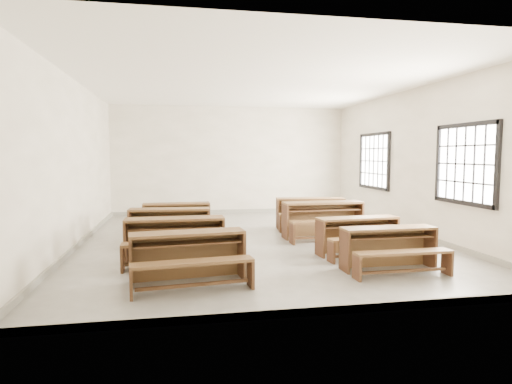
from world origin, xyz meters
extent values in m
plane|color=gray|center=(0.00, 0.00, 0.00)|extent=(8.50, 8.50, 0.00)
cube|color=white|center=(0.00, 0.00, 3.18)|extent=(7.00, 8.50, 0.05)
cube|color=white|center=(0.00, 4.22, 1.60)|extent=(7.00, 0.05, 3.20)
cube|color=white|center=(0.00, -4.22, 1.60)|extent=(7.00, 0.05, 3.20)
cube|color=white|center=(-3.48, 0.00, 1.60)|extent=(0.05, 8.50, 3.20)
cube|color=white|center=(3.48, 0.00, 1.60)|extent=(0.05, 8.50, 3.20)
cube|color=gray|center=(0.00, 4.23, 0.05)|extent=(7.00, 0.04, 0.10)
cube|color=gray|center=(0.00, -4.23, 0.05)|extent=(7.00, 0.04, 0.10)
cube|color=gray|center=(-3.48, 0.00, 0.05)|extent=(0.04, 8.50, 0.10)
cube|color=gray|center=(3.48, 0.00, 0.05)|extent=(0.04, 8.50, 0.10)
cube|color=white|center=(3.47, -1.80, 1.60)|extent=(0.02, 1.50, 1.30)
cube|color=black|center=(3.45, -1.80, 2.29)|extent=(0.06, 1.62, 0.08)
cube|color=black|center=(3.45, -1.80, 0.91)|extent=(0.06, 1.62, 0.08)
cube|color=black|center=(3.45, -2.59, 1.60)|extent=(0.06, 0.08, 1.46)
cube|color=black|center=(3.45, -1.01, 1.60)|extent=(0.06, 0.08, 1.46)
cube|color=white|center=(3.47, 1.80, 1.60)|extent=(0.02, 1.50, 1.30)
cube|color=black|center=(3.45, 1.80, 2.29)|extent=(0.06, 1.62, 0.08)
cube|color=black|center=(3.45, 1.80, 0.91)|extent=(0.06, 1.62, 0.08)
cube|color=black|center=(3.45, 1.01, 1.60)|extent=(0.06, 0.08, 1.46)
cube|color=black|center=(3.45, 2.59, 1.60)|extent=(0.06, 0.08, 1.46)
cube|color=brown|center=(-1.45, -2.72, 0.69)|extent=(1.61, 0.56, 0.04)
cube|color=brown|center=(-1.47, -2.54, 0.33)|extent=(1.57, 0.21, 0.67)
cube|color=#452717|center=(-2.22, -2.80, 0.33)|extent=(0.08, 0.39, 0.67)
cube|color=#452717|center=(-0.69, -2.63, 0.33)|extent=(0.08, 0.39, 0.67)
cube|color=#452717|center=(-1.45, -2.74, 0.55)|extent=(1.48, 0.45, 0.02)
cube|color=brown|center=(-1.40, -3.20, 0.39)|extent=(1.59, 0.45, 0.04)
cube|color=#452717|center=(-2.16, -3.28, 0.19)|extent=(0.07, 0.28, 0.37)
cube|color=#452717|center=(-0.64, -3.11, 0.19)|extent=(0.07, 0.28, 0.37)
cube|color=#452717|center=(-1.40, -3.20, 0.10)|extent=(1.45, 0.21, 0.04)
cube|color=brown|center=(-1.64, -1.50, 0.71)|extent=(1.62, 0.42, 0.04)
cube|color=brown|center=(-1.64, -1.32, 0.34)|extent=(1.62, 0.06, 0.69)
cube|color=#452717|center=(-2.43, -1.51, 0.34)|extent=(0.05, 0.41, 0.69)
cube|color=#452717|center=(-0.85, -1.49, 0.34)|extent=(0.05, 0.41, 0.69)
cube|color=#452717|center=(-1.64, -1.52, 0.57)|extent=(1.50, 0.32, 0.02)
cube|color=brown|center=(-1.63, -2.00, 0.40)|extent=(1.62, 0.30, 0.04)
cube|color=#452717|center=(-2.42, -2.00, 0.19)|extent=(0.04, 0.28, 0.38)
cube|color=#452717|center=(-0.84, -1.99, 0.19)|extent=(0.04, 0.28, 0.38)
cube|color=#452717|center=(-1.63, -2.00, 0.10)|extent=(1.50, 0.07, 0.04)
cube|color=brown|center=(-1.75, -0.08, 0.69)|extent=(1.60, 0.49, 0.04)
cube|color=brown|center=(-1.74, 0.10, 0.33)|extent=(1.58, 0.14, 0.67)
cube|color=#452717|center=(-2.51, -0.03, 0.33)|extent=(0.06, 0.40, 0.67)
cube|color=#452717|center=(-0.98, -0.13, 0.33)|extent=(0.06, 0.40, 0.67)
cube|color=#452717|center=(-1.75, -0.10, 0.55)|extent=(1.47, 0.39, 0.02)
cube|color=brown|center=(-1.78, -0.56, 0.39)|extent=(1.59, 0.38, 0.04)
cube|color=#452717|center=(-2.54, -0.51, 0.19)|extent=(0.06, 0.28, 0.37)
cube|color=#452717|center=(-1.01, -0.61, 0.19)|extent=(0.06, 0.28, 0.37)
cube|color=#452717|center=(-1.78, -0.56, 0.10)|extent=(1.46, 0.14, 0.04)
cube|color=brown|center=(-1.62, 1.17, 0.65)|extent=(1.50, 0.41, 0.04)
cube|color=brown|center=(-1.63, 1.34, 0.32)|extent=(1.50, 0.08, 0.64)
cube|color=#452717|center=(-2.35, 1.15, 0.32)|extent=(0.05, 0.37, 0.64)
cube|color=#452717|center=(-0.89, 1.19, 0.32)|extent=(0.05, 0.37, 0.64)
cube|color=#452717|center=(-1.62, 1.15, 0.52)|extent=(1.39, 0.32, 0.02)
cube|color=brown|center=(-1.61, 0.71, 0.37)|extent=(1.50, 0.30, 0.04)
cube|color=#452717|center=(-2.34, 0.70, 0.18)|extent=(0.04, 0.26, 0.36)
cube|color=#452717|center=(-0.88, 0.73, 0.18)|extent=(0.04, 0.26, 0.36)
cube|color=#452717|center=(-1.61, 0.71, 0.09)|extent=(1.38, 0.08, 0.04)
cube|color=brown|center=(1.60, -2.60, 0.64)|extent=(1.47, 0.38, 0.04)
cube|color=brown|center=(1.60, -2.43, 0.31)|extent=(1.46, 0.05, 0.62)
cube|color=#452717|center=(0.89, -2.61, 0.31)|extent=(0.04, 0.37, 0.62)
cube|color=#452717|center=(2.31, -2.59, 0.31)|extent=(0.04, 0.37, 0.62)
cube|color=#452717|center=(1.60, -2.62, 0.51)|extent=(1.36, 0.29, 0.02)
cube|color=brown|center=(1.60, -3.04, 0.37)|extent=(1.46, 0.27, 0.04)
cube|color=#452717|center=(0.89, -3.05, 0.17)|extent=(0.04, 0.26, 0.35)
cube|color=#452717|center=(2.32, -3.04, 0.17)|extent=(0.04, 0.26, 0.35)
cube|color=#452717|center=(1.60, -3.04, 0.09)|extent=(1.35, 0.06, 0.04)
cube|color=brown|center=(1.55, -1.55, 0.64)|extent=(1.50, 0.50, 0.04)
cube|color=brown|center=(1.54, -1.39, 0.31)|extent=(1.47, 0.17, 0.63)
cube|color=#452717|center=(0.84, -1.62, 0.31)|extent=(0.07, 0.37, 0.63)
cube|color=#452717|center=(2.27, -1.49, 0.31)|extent=(0.07, 0.37, 0.63)
cube|color=#452717|center=(1.55, -1.57, 0.52)|extent=(1.38, 0.39, 0.02)
cube|color=brown|center=(1.59, -2.00, 0.37)|extent=(1.49, 0.39, 0.04)
cube|color=#452717|center=(0.88, -2.07, 0.17)|extent=(0.06, 0.26, 0.35)
cube|color=#452717|center=(2.30, -1.94, 0.17)|extent=(0.06, 0.26, 0.35)
cube|color=#452717|center=(1.59, -2.00, 0.09)|extent=(1.36, 0.16, 0.04)
cube|color=brown|center=(1.45, 0.02, 0.75)|extent=(1.72, 0.47, 0.04)
cube|color=brown|center=(1.45, 0.21, 0.36)|extent=(1.71, 0.09, 0.73)
cube|color=#452717|center=(0.62, 0.00, 0.36)|extent=(0.05, 0.43, 0.73)
cube|color=#452717|center=(2.29, 0.04, 0.36)|extent=(0.05, 0.43, 0.73)
cube|color=#452717|center=(1.45, 0.00, 0.60)|extent=(1.59, 0.36, 0.02)
cube|color=brown|center=(1.47, -0.50, 0.43)|extent=(1.72, 0.34, 0.04)
cube|color=#452717|center=(0.63, -0.52, 0.20)|extent=(0.05, 0.30, 0.41)
cube|color=#452717|center=(2.30, -0.48, 0.20)|extent=(0.05, 0.30, 0.41)
cube|color=#452717|center=(1.47, -0.50, 0.11)|extent=(1.58, 0.10, 0.04)
cube|color=brown|center=(1.54, 1.19, 0.71)|extent=(1.66, 0.60, 0.04)
cube|color=brown|center=(1.57, 1.37, 0.34)|extent=(1.61, 0.24, 0.69)
cube|color=#452717|center=(0.76, 1.29, 0.34)|extent=(0.09, 0.41, 0.69)
cube|color=#452717|center=(2.33, 1.09, 0.34)|extent=(0.09, 0.41, 0.69)
cube|color=#452717|center=(1.54, 1.17, 0.57)|extent=(1.53, 0.48, 0.02)
cube|color=brown|center=(1.48, 0.70, 0.41)|extent=(1.64, 0.48, 0.04)
cube|color=#452717|center=(0.70, 0.79, 0.19)|extent=(0.07, 0.29, 0.38)
cube|color=#452717|center=(2.27, 0.60, 0.19)|extent=(0.07, 0.29, 0.38)
cube|color=#452717|center=(1.48, 0.70, 0.10)|extent=(1.49, 0.23, 0.04)
camera|label=1|loc=(-1.57, -8.61, 1.77)|focal=30.00mm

